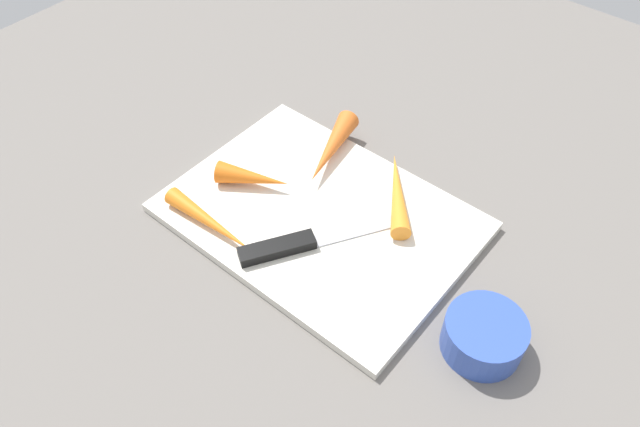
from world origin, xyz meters
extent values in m
plane|color=slate|center=(0.00, 0.00, 0.00)|extent=(1.40, 1.40, 0.00)
cube|color=silver|center=(0.00, 0.00, 0.01)|extent=(0.36, 0.26, 0.01)
cube|color=#B7B7BC|center=(-0.05, -0.01, 0.01)|extent=(0.07, 0.10, 0.00)
cube|color=black|center=(0.00, 0.08, 0.02)|extent=(0.07, 0.09, 0.01)
cone|color=orange|center=(0.05, -0.09, 0.03)|extent=(0.07, 0.13, 0.03)
cone|color=orange|center=(-0.06, -0.08, 0.02)|extent=(0.10, 0.12, 0.02)
cone|color=orange|center=(0.08, 0.10, 0.02)|extent=(0.14, 0.02, 0.02)
cone|color=orange|center=(0.10, 0.02, 0.03)|extent=(0.10, 0.07, 0.03)
cylinder|color=#3351B2|center=(-0.24, 0.03, 0.02)|extent=(0.08, 0.08, 0.04)
camera|label=1|loc=(-0.32, 0.38, 0.57)|focal=34.35mm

